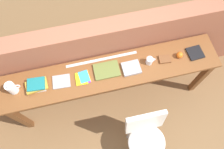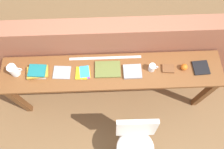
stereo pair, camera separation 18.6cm
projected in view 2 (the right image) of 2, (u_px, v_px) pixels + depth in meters
ground_plane at (113, 115)px, 3.13m from camera, size 40.00×40.00×0.00m
brick_wall_back at (111, 55)px, 2.80m from camera, size 6.00×0.20×1.27m
sideboard at (112, 76)px, 2.57m from camera, size 2.50×0.44×0.88m
chair_white_moulded at (136, 141)px, 2.48m from camera, size 0.45×0.46×0.89m
pitcher_white at (14, 70)px, 2.36m from camera, size 0.14×0.10×0.18m
book_stack_leftmost at (38, 72)px, 2.40m from camera, size 0.24×0.17×0.08m
magazine_cycling at (62, 72)px, 2.43m from camera, size 0.20×0.17×0.01m
pamphlet_pile_colourful at (84, 73)px, 2.43m from camera, size 0.17×0.17×0.01m
book_open_centre at (108, 69)px, 2.44m from camera, size 0.29×0.20×0.02m
book_grey_hardcover at (132, 72)px, 2.42m from camera, size 0.20×0.17×0.03m
mug at (152, 67)px, 2.41m from camera, size 0.11×0.08×0.09m
leather_journal_brown at (168, 69)px, 2.44m from camera, size 0.14×0.11×0.02m
sports_ball_small at (184, 67)px, 2.42m from camera, size 0.07×0.07×0.07m
book_repair_rightmost at (201, 68)px, 2.45m from camera, size 0.18×0.18×0.02m
ruler_metal_back_edge at (105, 58)px, 2.51m from camera, size 0.83×0.03×0.00m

